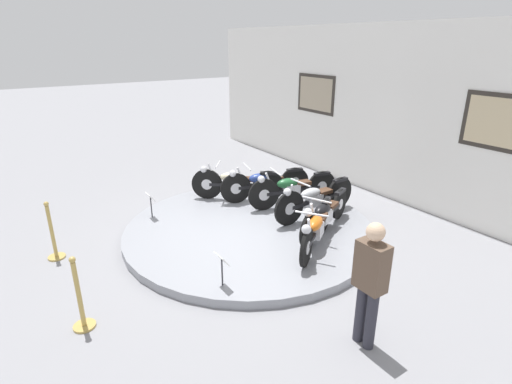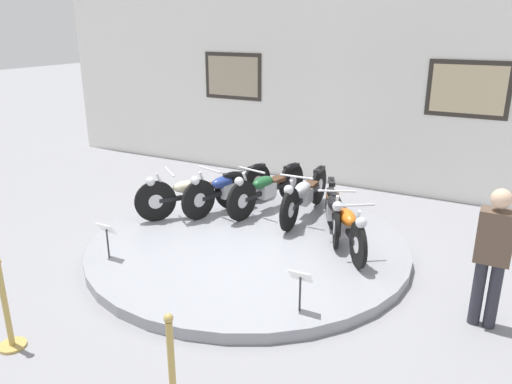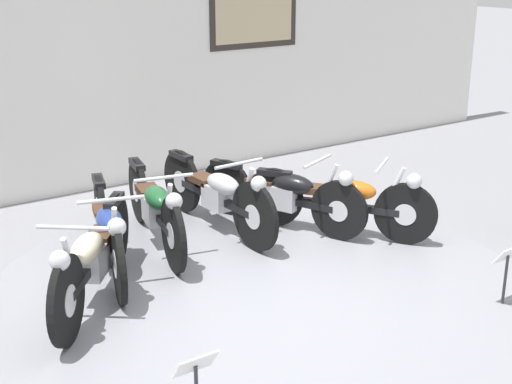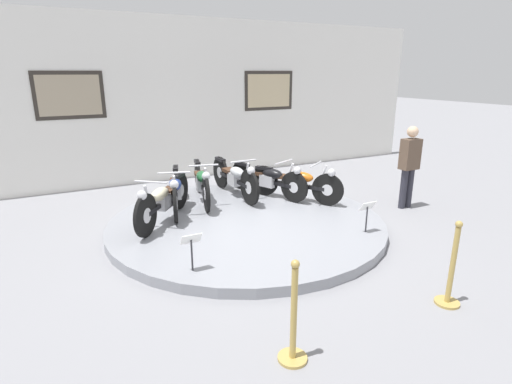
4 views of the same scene
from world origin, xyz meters
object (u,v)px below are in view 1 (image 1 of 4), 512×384
Objects in this scene: motorcycle_orange at (316,227)px; stanchion_post_right_of_entry at (81,304)px; motorcycle_silver at (314,198)px; motorcycle_blue at (264,183)px; visitor_standing at (370,279)px; motorcycle_green at (292,188)px; info_placard_front_left at (151,200)px; info_placard_front_centre at (222,263)px; stanchion_post_left_of_entry at (53,239)px; motorcycle_cream at (236,182)px; motorcycle_black at (324,213)px.

motorcycle_orange is 1.61× the size of stanchion_post_right_of_entry.
stanchion_post_right_of_entry is (0.70, -4.49, -0.21)m from motorcycle_silver.
visitor_standing reaches higher than motorcycle_blue.
visitor_standing is (1.93, -0.95, 0.38)m from motorcycle_orange.
info_placard_front_left is (-1.07, -2.67, -0.03)m from motorcycle_green.
visitor_standing is (1.82, 0.92, 0.39)m from info_placard_front_centre.
motorcycle_orange is at bearing 57.50° from stanchion_post_left_of_entry.
motorcycle_cream is 1.83m from motorcycle_silver.
motorcycle_silver is 1.26× the size of visitor_standing.
info_placard_front_centre is at bearing 78.45° from stanchion_post_right_of_entry.
info_placard_front_left is at bearing -168.82° from visitor_standing.
motorcycle_silver is (0.70, -0.00, 0.00)m from motorcycle_green.
info_placard_front_left is 1.87m from stanchion_post_left_of_entry.
motorcycle_cream is at bearing 122.47° from stanchion_post_right_of_entry.
motorcycle_black is at bearing 12.44° from motorcycle_cream.
motorcycle_orange is (1.66, -0.80, -0.02)m from motorcycle_green.
motorcycle_black is 3.36m from info_placard_front_left.
motorcycle_blue is at bearing 78.85° from info_placard_front_left.
motorcycle_blue is 1.90× the size of stanchion_post_left_of_entry.
info_placard_front_centre is 0.50× the size of stanchion_post_right_of_entry.
stanchion_post_right_of_entry is at bearing -93.99° from motorcycle_orange.
motorcycle_black is (2.26, 0.50, -0.03)m from motorcycle_cream.
motorcycle_blue reaches higher than info_placard_front_centre.
stanchion_post_right_of_entry is (2.00, -4.20, -0.20)m from motorcycle_blue.
motorcycle_orange is 3.71m from stanchion_post_right_of_entry.
motorcycle_cream is 1.58× the size of stanchion_post_right_of_entry.
motorcycle_blue is 0.96× the size of motorcycle_silver.
stanchion_post_left_of_entry is (-2.01, -4.20, -0.18)m from motorcycle_black.
info_placard_front_left is at bearing -135.02° from motorcycle_black.
stanchion_post_right_of_entry is (0.09, -4.20, -0.18)m from motorcycle_black.
motorcycle_blue is 0.67m from motorcycle_green.
visitor_standing is at bearing -26.23° from motorcycle_orange.
motorcycle_blue is 4.45m from visitor_standing.
stanchion_post_right_of_entry is (-2.19, -2.74, -0.56)m from visitor_standing.
motorcycle_orange is at bearing 86.01° from stanchion_post_right_of_entry.
stanchion_post_right_of_entry reaches higher than motorcycle_silver.
info_placard_front_centre is 0.32× the size of visitor_standing.
motorcycle_green is at bearing 81.21° from stanchion_post_left_of_entry.
motorcycle_silver is 3.96× the size of info_placard_front_centre.
motorcycle_green is 1.20× the size of motorcycle_orange.
motorcycle_silver is at bearing 12.75° from motorcycle_blue.
motorcycle_silver is 1.25m from motorcycle_orange.
visitor_standing is 1.57× the size of stanchion_post_right_of_entry.
info_placard_front_centre is at bearing 36.44° from stanchion_post_left_of_entry.
stanchion_post_right_of_entry reaches higher than motorcycle_orange.
visitor_standing reaches higher than motorcycle_silver.
motorcycle_black is (1.31, -0.30, -0.03)m from motorcycle_green.
info_placard_front_left and info_placard_front_centre have the same top height.
stanchion_post_left_of_entry is (0.26, -3.70, -0.20)m from motorcycle_cream.
motorcycle_black is 4.20m from stanchion_post_right_of_entry.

